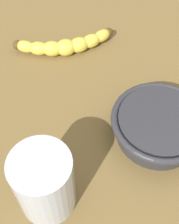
{
  "coord_description": "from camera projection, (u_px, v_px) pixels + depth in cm",
  "views": [
    {
      "loc": [
        12.34,
        32.92,
        49.41
      ],
      "look_at": [
        8.48,
        0.28,
        5.0
      ],
      "focal_mm": 49.85,
      "sensor_mm": 36.0,
      "label": 1
    }
  ],
  "objects": [
    {
      "name": "banana",
      "position": [
        65.0,
        45.0,
        0.66
      ],
      "size": [
        21.81,
        7.0,
        3.57
      ],
      "rotation": [
        0.0,
        0.0,
        3.23
      ],
      "color": "yellow",
      "rests_on": "wooden_tabletop"
    },
    {
      "name": "smoothie_glass",
      "position": [
        44.0,
        183.0,
        0.43
      ],
      "size": [
        8.46,
        8.46,
        11.74
      ],
      "color": "silver",
      "rests_on": "wooden_tabletop"
    },
    {
      "name": "wooden_tabletop",
      "position": [
        134.0,
        118.0,
        0.59
      ],
      "size": [
        120.0,
        120.0,
        3.0
      ],
      "primitive_type": "cube",
      "color": "brown",
      "rests_on": "ground"
    },
    {
      "name": "ceramic_bowl",
      "position": [
        159.0,
        125.0,
        0.52
      ],
      "size": [
        16.47,
        16.47,
        4.94
      ],
      "color": "#2D2D33",
      "rests_on": "wooden_tabletop"
    }
  ]
}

